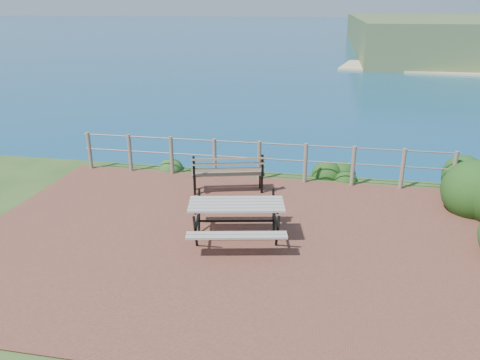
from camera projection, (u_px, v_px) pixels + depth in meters
name	position (u px, v px, depth m)	size (l,w,h in m)	color
ground	(232.00, 241.00, 8.82)	(10.00, 7.00, 0.12)	brown
ocean	(330.00, 17.00, 192.92)	(1200.00, 1200.00, 0.00)	#14617C
safety_railing	(259.00, 158.00, 11.70)	(9.40, 0.10, 1.00)	#6B5B4C
picnic_table	(236.00, 217.00, 8.68)	(1.85, 1.50, 0.74)	gray
park_bench	(228.00, 167.00, 10.91)	(1.75, 0.85, 0.96)	brown
shrub_right_edge	(459.00, 189.00, 11.33)	(1.11, 1.11, 1.59)	#164515
shrub_lip_west	(169.00, 167.00, 12.87)	(0.68, 0.68, 0.38)	#2C531F
shrub_lip_east	(336.00, 176.00, 12.14)	(0.81, 0.81, 0.56)	#164515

